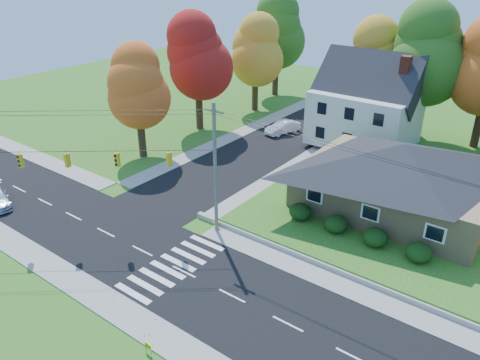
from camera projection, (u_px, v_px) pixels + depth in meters
The scene contains 19 objects.
ground at pixel (184, 272), 30.72m from camera, with size 120.00×120.00×0.00m, color #3D7923.
road_main at pixel (184, 272), 30.72m from camera, with size 90.00×8.00×0.02m, color black.
road_cross at pixel (288, 136), 53.75m from camera, with size 8.00×44.00×0.02m, color black.
sidewalk_north at pixel (231, 238), 34.30m from camera, with size 90.00×2.00×0.08m, color #9C9A90.
sidewalk_south at pixel (125, 313), 27.11m from camera, with size 90.00×2.00×0.08m, color #9C9A90.
lawn at pixel (473, 203), 38.67m from camera, with size 30.00×30.00×0.50m, color #3D7923.
ranch_house at pixel (398, 175), 36.47m from camera, with size 14.60×10.60×5.40m.
colonial_house at pixel (366, 106), 48.84m from camera, with size 10.40×8.40×9.60m.
hedge_row at pixel (355, 230), 33.21m from camera, with size 10.70×1.70×1.27m.
traffic_infrastructure at pixel (193, 194), 29.54m from camera, with size 38.10×10.66×10.00m.
tree_lot_0 at pixel (375, 58), 52.64m from camera, with size 6.72×6.72×12.51m.
tree_lot_1 at pixel (428, 54), 48.11m from camera, with size 7.84×7.84×14.60m.
tree_west_0 at pixel (137, 88), 45.45m from camera, with size 6.16×6.16×11.47m.
tree_west_1 at pixel (197, 57), 52.62m from camera, with size 7.28×7.28×13.56m.
tree_west_2 at pixel (256, 50), 59.55m from camera, with size 6.72×6.72×12.51m.
tree_west_3 at pixel (277, 31), 65.82m from camera, with size 7.84×7.84×14.60m.
white_car at pixel (283, 127), 54.23m from camera, with size 1.53×4.39×1.45m, color white.
fire_hydrant at pixel (216, 223), 35.56m from camera, with size 0.48×0.38×0.85m.
yard_sign at pixel (148, 346), 24.30m from camera, with size 0.51×0.08×0.64m.
Camera 1 is at (18.01, -17.77, 18.81)m, focal length 35.00 mm.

